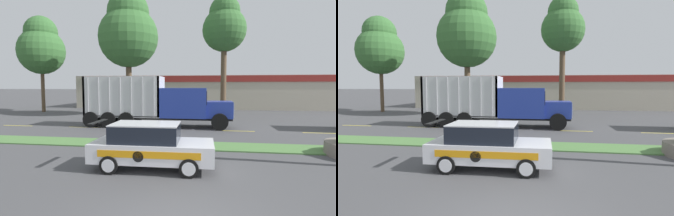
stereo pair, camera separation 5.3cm
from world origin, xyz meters
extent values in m
cube|color=#517F42|center=(0.00, 7.82, 0.03)|extent=(120.00, 1.88, 0.06)
cube|color=yellow|center=(-13.73, 12.76, 0.00)|extent=(2.40, 0.14, 0.01)
cube|color=yellow|center=(-8.33, 12.76, 0.00)|extent=(2.40, 0.14, 0.01)
cube|color=yellow|center=(-2.93, 12.76, 0.00)|extent=(2.40, 0.14, 0.01)
cube|color=yellow|center=(2.47, 12.76, 0.00)|extent=(2.40, 0.14, 0.01)
cube|color=yellow|center=(7.87, 12.76, 0.00)|extent=(2.40, 0.14, 0.01)
cube|color=black|center=(-3.07, 13.96, 0.67)|extent=(10.76, 1.30, 0.18)
cube|color=#23389E|center=(1.39, 13.96, 1.34)|extent=(1.83, 1.93, 1.16)
cube|color=#B7B7BC|center=(2.34, 13.96, 1.34)|extent=(0.06, 1.65, 0.99)
cube|color=#23389E|center=(-1.15, 13.96, 1.81)|extent=(3.25, 2.36, 2.11)
cube|color=black|center=(0.50, 13.96, 2.18)|extent=(0.04, 2.00, 0.95)
cylinder|color=silver|center=(-2.87, 13.19, 2.55)|extent=(0.14, 0.14, 1.47)
cube|color=silver|center=(-5.61, 13.96, 0.82)|extent=(5.68, 2.36, 0.12)
cube|color=silver|center=(-2.85, 13.96, 2.26)|extent=(0.16, 2.36, 2.90)
cube|color=silver|center=(-8.37, 13.96, 2.26)|extent=(0.16, 2.36, 2.90)
cube|color=silver|center=(-5.61, 12.86, 2.26)|extent=(5.68, 0.16, 2.90)
cube|color=silver|center=(-5.61, 15.05, 2.26)|extent=(5.68, 0.16, 2.90)
cube|color=#B2B2B7|center=(-8.04, 12.76, 2.26)|extent=(0.10, 0.04, 2.75)
cube|color=#B2B2B7|center=(-7.23, 12.76, 2.26)|extent=(0.10, 0.04, 2.75)
cube|color=#B2B2B7|center=(-6.42, 12.76, 2.26)|extent=(0.10, 0.04, 2.75)
cube|color=#B2B2B7|center=(-5.61, 12.76, 2.26)|extent=(0.10, 0.04, 2.75)
cube|color=#B2B2B7|center=(-4.80, 12.76, 2.26)|extent=(0.10, 0.04, 2.75)
cube|color=#B2B2B7|center=(-3.99, 12.76, 2.26)|extent=(0.10, 0.04, 2.75)
cube|color=#B2B2B7|center=(-3.18, 12.76, 2.26)|extent=(0.10, 0.04, 2.75)
cylinder|color=black|center=(1.39, 12.80, 0.58)|extent=(1.15, 0.30, 1.15)
cylinder|color=black|center=(1.39, 15.11, 0.58)|extent=(1.15, 0.30, 1.15)
cylinder|color=black|center=(-7.85, 12.80, 0.58)|extent=(1.15, 0.30, 1.15)
cylinder|color=black|center=(-7.85, 15.11, 0.58)|extent=(1.15, 0.30, 1.15)
cylinder|color=black|center=(-6.51, 12.80, 0.58)|extent=(1.15, 0.30, 1.15)
cylinder|color=black|center=(-6.51, 15.11, 0.58)|extent=(1.15, 0.30, 1.15)
cylinder|color=black|center=(-5.18, 12.80, 0.58)|extent=(1.15, 0.30, 1.15)
cylinder|color=black|center=(-5.18, 15.11, 0.58)|extent=(1.15, 0.30, 1.15)
cube|color=white|center=(-1.39, 4.08, 0.66)|extent=(4.39, 1.91, 0.67)
cube|color=black|center=(-1.65, 4.07, 1.30)|extent=(2.42, 1.66, 0.61)
cube|color=white|center=(-1.65, 4.07, 1.63)|extent=(2.42, 1.66, 0.04)
cube|color=black|center=(-3.47, 4.05, 1.67)|extent=(0.22, 1.48, 0.03)
cube|color=orange|center=(-1.37, 3.15, 0.72)|extent=(3.49, 0.07, 0.24)
cylinder|color=black|center=(-1.70, 3.14, 0.66)|extent=(0.37, 0.01, 0.37)
cylinder|color=black|center=(-0.02, 3.22, 0.32)|extent=(0.65, 0.21, 0.64)
cylinder|color=silver|center=(-0.02, 3.11, 0.32)|extent=(0.45, 0.02, 0.45)
cylinder|color=black|center=(-0.05, 4.98, 0.32)|extent=(0.65, 0.21, 0.64)
cylinder|color=silver|center=(-0.05, 5.09, 0.32)|extent=(0.45, 0.02, 0.45)
cylinder|color=black|center=(-2.73, 3.17, 0.32)|extent=(0.65, 0.21, 0.64)
cylinder|color=silver|center=(-2.72, 3.07, 0.32)|extent=(0.45, 0.02, 0.45)
cylinder|color=black|center=(-2.75, 4.94, 0.32)|extent=(0.65, 0.21, 0.64)
cylinder|color=silver|center=(-2.75, 5.05, 0.32)|extent=(0.45, 0.02, 0.45)
cube|color=#BCB29E|center=(3.66, 35.03, 2.22)|extent=(42.35, 12.00, 4.43)
cube|color=maroon|center=(3.66, 28.98, 3.98)|extent=(40.23, 0.10, 0.80)
cylinder|color=brown|center=(-18.59, 23.19, 2.81)|extent=(0.41, 0.41, 5.62)
sphere|color=#386B33|center=(-18.59, 23.19, 7.08)|extent=(5.33, 5.33, 5.33)
sphere|color=#386B33|center=(-18.59, 23.19, 9.21)|extent=(3.73, 3.73, 3.73)
cylinder|color=brown|center=(2.15, 22.29, 3.74)|extent=(0.57, 0.57, 7.48)
sphere|color=#386B33|center=(2.15, 22.29, 8.69)|extent=(4.39, 4.39, 4.39)
sphere|color=#386B33|center=(2.15, 22.29, 10.44)|extent=(3.07, 3.07, 3.07)
cylinder|color=brown|center=(-7.45, 21.00, 3.15)|extent=(0.59, 0.59, 6.29)
sphere|color=#386B33|center=(-7.45, 21.00, 7.97)|extent=(6.08, 6.08, 6.08)
sphere|color=#386B33|center=(-7.45, 21.00, 10.40)|extent=(4.26, 4.26, 4.26)
camera|label=1|loc=(0.55, -5.10, 2.97)|focal=28.00mm
camera|label=2|loc=(0.60, -5.10, 2.97)|focal=28.00mm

